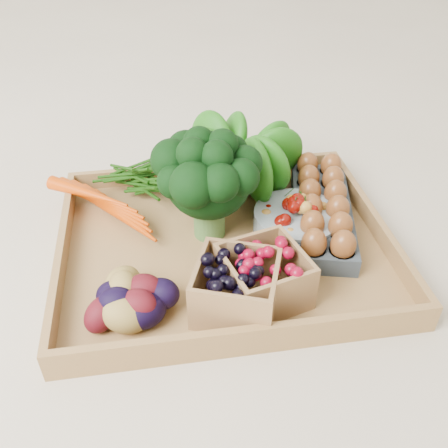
{
  "coord_description": "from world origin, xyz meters",
  "views": [
    {
      "loc": [
        -0.1,
        -0.65,
        0.57
      ],
      "look_at": [
        0.0,
        0.0,
        0.06
      ],
      "focal_mm": 40.0,
      "sensor_mm": 36.0,
      "label": 1
    }
  ],
  "objects": [
    {
      "name": "potatoes",
      "position": [
        -0.16,
        -0.14,
        0.06
      ],
      "size": [
        0.14,
        0.14,
        0.08
      ],
      "primitive_type": null,
      "color": "#3F0A10",
      "rests_on": "tray"
    },
    {
      "name": "punnet_raspberry",
      "position": [
        0.04,
        -0.13,
        0.05
      ],
      "size": [
        0.14,
        0.14,
        0.08
      ],
      "primitive_type": "cube",
      "rotation": [
        0.0,
        0.0,
        0.26
      ],
      "color": "maroon",
      "rests_on": "tray"
    },
    {
      "name": "lettuce",
      "position": [
        0.06,
        0.17,
        0.1
      ],
      "size": [
        0.16,
        0.16,
        0.16
      ],
      "primitive_type": "sphere",
      "color": "#1B580D",
      "rests_on": "tray"
    },
    {
      "name": "broccoli",
      "position": [
        -0.02,
        0.04,
        0.09
      ],
      "size": [
        0.18,
        0.18,
        0.14
      ],
      "primitive_type": null,
      "color": "black",
      "rests_on": "tray"
    },
    {
      "name": "egg_carton",
      "position": [
        0.18,
        0.04,
        0.03
      ],
      "size": [
        0.17,
        0.31,
        0.03
      ],
      "primitive_type": "cube",
      "rotation": [
        0.0,
        0.0,
        -0.25
      ],
      "color": "#343C42",
      "rests_on": "tray"
    },
    {
      "name": "ground",
      "position": [
        0.0,
        0.0,
        0.0
      ],
      "size": [
        4.0,
        4.0,
        0.0
      ],
      "primitive_type": "plane",
      "color": "beige",
      "rests_on": "ground"
    },
    {
      "name": "carrots",
      "position": [
        -0.18,
        0.1,
        0.04
      ],
      "size": [
        0.18,
        0.13,
        0.04
      ],
      "primitive_type": null,
      "color": "#C93D03",
      "rests_on": "tray"
    },
    {
      "name": "cherry_bowl",
      "position": [
        0.13,
        0.02,
        0.04
      ],
      "size": [
        0.15,
        0.15,
        0.04
      ],
      "primitive_type": "cylinder",
      "color": "#8C9EA5",
      "rests_on": "tray"
    },
    {
      "name": "punnet_blackberry",
      "position": [
        -0.0,
        -0.15,
        0.05
      ],
      "size": [
        0.15,
        0.15,
        0.08
      ],
      "primitive_type": "cube",
      "rotation": [
        0.0,
        0.0,
        -0.36
      ],
      "color": "black",
      "rests_on": "tray"
    },
    {
      "name": "tray",
      "position": [
        0.0,
        0.0,
        0.01
      ],
      "size": [
        0.55,
        0.45,
        0.01
      ],
      "primitive_type": "cube",
      "color": "#9C7441",
      "rests_on": "ground"
    }
  ]
}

